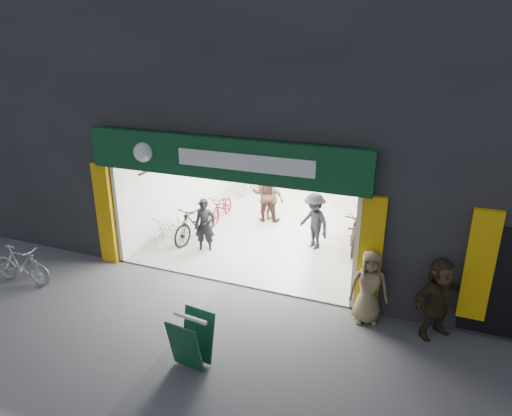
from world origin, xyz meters
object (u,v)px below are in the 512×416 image
Objects in this scene: bike_left_front at (168,228)px; pedestrian_near at (369,287)px; bike_right_front at (356,230)px; sandwich_board at (191,340)px; parked_bike at (22,265)px.

pedestrian_near is at bearing -24.90° from bike_left_front.
bike_left_front is 5.21m from bike_right_front.
parked_bike is at bearing 174.26° from sandwich_board.
bike_right_front is 2.02× the size of sandwich_board.
bike_left_front is at bearing -167.40° from bike_right_front.
pedestrian_near reaches higher than sandwich_board.
bike_left_front is 1.03× the size of pedestrian_near.
bike_right_front reaches higher than sandwich_board.
pedestrian_near is at bearing -82.91° from parked_bike.
sandwich_board is (-2.63, -2.49, -0.25)m from pedestrian_near.
sandwich_board reaches higher than parked_bike.
bike_left_front is at bearing 132.46° from sandwich_board.
parked_bike reaches higher than bike_left_front.
pedestrian_near is (7.72, 1.42, 0.31)m from parked_bike.
sandwich_board is at bearing -61.12° from bike_left_front.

